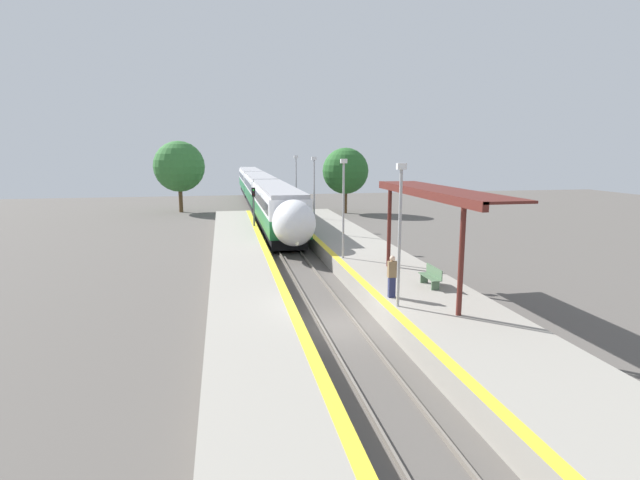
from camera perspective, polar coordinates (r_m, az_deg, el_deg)
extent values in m
plane|color=#56514C|center=(20.23, 2.07, -9.78)|extent=(120.00, 120.00, 0.00)
cube|color=slate|center=(20.06, 0.04, -9.72)|extent=(0.08, 90.00, 0.15)
cube|color=slate|center=(20.37, 4.07, -9.43)|extent=(0.08, 90.00, 0.15)
cube|color=black|center=(41.89, -4.96, 1.58)|extent=(2.52, 16.71, 0.84)
cube|color=#196633|center=(41.77, -4.98, 2.79)|extent=(2.86, 18.16, 0.94)
cube|color=#196633|center=(41.69, -5.00, 3.65)|extent=(2.88, 18.16, 0.32)
cube|color=silver|center=(41.60, -5.02, 4.83)|extent=(2.86, 18.16, 1.42)
cube|color=black|center=(41.61, -5.01, 4.74)|extent=(2.89, 16.71, 0.78)
cube|color=#9E9EA3|center=(41.53, -5.03, 6.01)|extent=(2.58, 18.16, 0.30)
cylinder|color=black|center=(35.25, -4.95, -0.38)|extent=(0.12, 0.89, 0.89)
cylinder|color=black|center=(35.43, -2.63, -0.30)|extent=(0.12, 0.89, 0.89)
cylinder|color=black|center=(37.40, -5.31, 0.23)|extent=(0.12, 0.89, 0.89)
cylinder|color=black|center=(37.57, -3.13, 0.30)|extent=(0.12, 0.89, 0.89)
cylinder|color=black|center=(46.32, -6.45, 2.14)|extent=(0.12, 0.89, 0.89)
cylinder|color=black|center=(46.46, -4.68, 2.20)|extent=(0.12, 0.89, 0.89)
cylinder|color=black|center=(48.49, -6.66, 2.50)|extent=(0.12, 0.89, 0.89)
cylinder|color=black|center=(48.62, -4.97, 2.55)|extent=(0.12, 0.89, 0.89)
ellipsoid|color=silver|center=(31.51, -3.00, 1.98)|extent=(2.75, 3.68, 2.94)
ellipsoid|color=black|center=(31.00, -2.89, 2.74)|extent=(2.00, 2.15, 1.50)
sphere|color=#F9F4CC|center=(30.34, -2.62, -0.42)|extent=(0.24, 0.24, 0.24)
cube|color=black|center=(60.64, -6.89, 4.23)|extent=(2.52, 16.71, 0.84)
cube|color=#196633|center=(60.55, -6.91, 5.06)|extent=(2.86, 18.16, 0.94)
cube|color=#196633|center=(60.50, -6.92, 5.66)|extent=(2.88, 18.16, 0.32)
cube|color=silver|center=(60.44, -6.94, 6.48)|extent=(2.86, 18.16, 1.42)
cube|color=black|center=(60.44, -6.94, 6.41)|extent=(2.89, 16.71, 0.78)
cube|color=#9E9EA3|center=(60.39, -6.96, 7.29)|extent=(2.58, 18.16, 0.30)
cylinder|color=black|center=(53.94, -7.12, 3.27)|extent=(0.12, 0.89, 0.89)
cylinder|color=black|center=(54.05, -5.59, 3.32)|extent=(0.12, 0.89, 0.89)
cylinder|color=black|center=(56.12, -7.28, 3.54)|extent=(0.12, 0.89, 0.89)
cylinder|color=black|center=(56.23, -5.81, 3.58)|extent=(0.12, 0.89, 0.89)
cylinder|color=black|center=(65.11, -7.82, 4.44)|extent=(0.12, 0.89, 0.89)
cylinder|color=black|center=(65.21, -6.55, 4.48)|extent=(0.12, 0.89, 0.89)
cylinder|color=black|center=(67.30, -7.93, 4.63)|extent=(0.12, 0.89, 0.89)
cylinder|color=black|center=(67.39, -6.70, 4.66)|extent=(0.12, 0.89, 0.89)
cube|color=black|center=(79.49, -7.91, 5.62)|extent=(2.52, 16.71, 0.84)
cube|color=#196633|center=(79.42, -7.93, 6.26)|extent=(2.86, 18.16, 0.94)
cube|color=#196633|center=(79.38, -7.94, 6.71)|extent=(2.88, 18.16, 0.32)
cube|color=silver|center=(79.33, -7.95, 7.34)|extent=(2.86, 18.16, 1.42)
cube|color=black|center=(79.34, -7.95, 7.28)|extent=(2.89, 16.71, 0.78)
cube|color=#9E9EA3|center=(79.30, -7.97, 7.95)|extent=(2.58, 18.16, 0.30)
cylinder|color=black|center=(72.77, -8.17, 5.04)|extent=(0.12, 0.89, 0.89)
cylinder|color=black|center=(72.85, -7.04, 5.07)|extent=(0.12, 0.89, 0.89)
cylinder|color=black|center=(74.96, -8.26, 5.18)|extent=(0.12, 0.89, 0.89)
cylinder|color=black|center=(75.04, -7.16, 5.22)|extent=(0.12, 0.89, 0.89)
cylinder|color=black|center=(83.98, -8.58, 5.71)|extent=(0.12, 0.89, 0.89)
cylinder|color=black|center=(84.05, -7.59, 5.74)|extent=(0.12, 0.89, 0.89)
cylinder|color=black|center=(86.17, -8.64, 5.82)|extent=(0.12, 0.89, 0.89)
cylinder|color=black|center=(86.24, -7.68, 5.85)|extent=(0.12, 0.89, 0.89)
cube|color=gray|center=(21.31, 12.72, -7.70)|extent=(4.63, 64.00, 0.90)
cube|color=yellow|center=(20.43, 7.29, -6.98)|extent=(0.40, 64.00, 0.01)
cube|color=gray|center=(19.63, -7.69, -9.11)|extent=(3.38, 64.00, 0.90)
cube|color=yellow|center=(19.62, -3.33, -7.65)|extent=(0.40, 64.00, 0.01)
cube|color=#4C6B4C|center=(22.41, 13.04, -5.07)|extent=(0.36, 0.06, 0.42)
cube|color=#4C6B4C|center=(23.51, 11.81, -4.30)|extent=(0.36, 0.06, 0.42)
cube|color=#4C6B4C|center=(22.90, 12.43, -4.13)|extent=(0.44, 1.66, 0.03)
cube|color=#4C6B4C|center=(22.92, 12.92, -3.53)|extent=(0.04, 1.66, 0.44)
cube|color=navy|center=(20.95, 8.19, -5.36)|extent=(0.28, 0.20, 0.85)
cube|color=#7F6647|center=(20.76, 8.25, -3.32)|extent=(0.36, 0.22, 0.68)
sphere|color=beige|center=(20.66, 8.28, -2.10)|extent=(0.23, 0.23, 0.23)
cylinder|color=#59595E|center=(40.42, -7.55, 2.64)|extent=(0.14, 0.14, 3.28)
cube|color=black|center=(40.20, -7.62, 5.45)|extent=(0.28, 0.20, 0.70)
sphere|color=#1ED833|center=(40.08, -7.62, 5.68)|extent=(0.14, 0.14, 0.14)
sphere|color=#330A0A|center=(40.11, -7.60, 5.20)|extent=(0.14, 0.14, 0.14)
cylinder|color=#9E9EA3|center=(19.30, 9.07, 0.05)|extent=(0.12, 0.12, 5.31)
cube|color=silver|center=(19.01, 9.30, 8.31)|extent=(0.36, 0.20, 0.24)
cylinder|color=#9E9EA3|center=(27.88, 2.69, 3.29)|extent=(0.12, 0.12, 5.31)
cube|color=silver|center=(27.69, 2.74, 9.00)|extent=(0.36, 0.20, 0.24)
cylinder|color=#9E9EA3|center=(36.70, -0.67, 4.98)|extent=(0.12, 0.12, 5.31)
cube|color=silver|center=(36.55, -0.68, 9.31)|extent=(0.36, 0.20, 0.24)
cylinder|color=#9E9EA3|center=(45.61, -2.74, 6.00)|extent=(0.12, 0.12, 5.31)
cube|color=silver|center=(45.49, -2.77, 9.48)|extent=(0.36, 0.20, 0.24)
cylinder|color=#511E19|center=(18.84, 15.83, -2.35)|extent=(0.20, 0.20, 4.09)
cylinder|color=#511E19|center=(26.13, 7.91, 1.39)|extent=(0.20, 0.20, 4.09)
cube|color=#511E19|center=(22.14, 11.42, 5.29)|extent=(0.24, 11.04, 0.36)
cube|color=#511E19|center=(22.49, 13.56, 5.59)|extent=(2.00, 11.04, 0.10)
cylinder|color=brown|center=(58.51, -15.63, 4.49)|extent=(0.44, 0.44, 2.87)
sphere|color=#337033|center=(58.28, -15.80, 8.09)|extent=(5.63, 5.63, 5.63)
cylinder|color=brown|center=(55.58, 2.90, 4.45)|extent=(0.44, 0.44, 2.64)
sphere|color=#286028|center=(55.34, 2.93, 7.89)|extent=(5.04, 5.04, 5.04)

